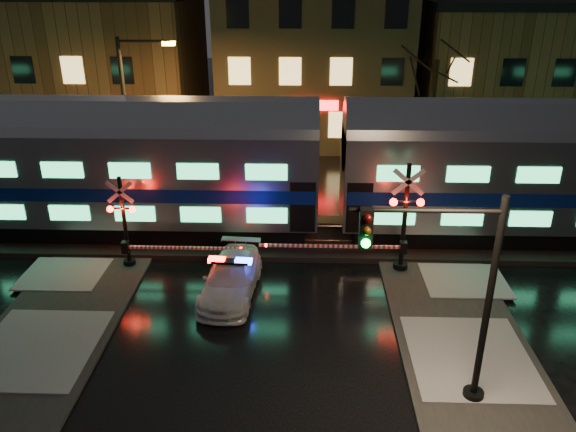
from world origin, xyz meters
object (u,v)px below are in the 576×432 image
object	(u,v)px
police_car	(231,278)
crossing_signal_right	(395,229)
crossing_signal_left	(134,232)
streetlight	(132,112)
traffic_light	(452,300)

from	to	relation	value
police_car	crossing_signal_right	bearing A→B (deg)	21.22
police_car	crossing_signal_left	xyz separation A→B (m)	(-3.86, 1.80, 0.89)
crossing_signal_left	streetlight	size ratio (longest dim) A/B	0.66
traffic_light	streetlight	xyz separation A→B (m)	(-11.82, 13.74, 1.44)
traffic_light	crossing_signal_right	bearing A→B (deg)	103.77
traffic_light	streetlight	world-z (taller)	streetlight
police_car	traffic_light	size ratio (longest dim) A/B	0.76
crossing_signal_right	streetlight	distance (m)	13.61
streetlight	police_car	bearing A→B (deg)	-56.72
police_car	streetlight	bearing A→B (deg)	127.54
crossing_signal_right	crossing_signal_left	xyz separation A→B (m)	(-9.80, -0.01, -0.27)
streetlight	traffic_light	bearing A→B (deg)	-49.29
police_car	crossing_signal_right	xyz separation A→B (m)	(5.94, 1.81, 1.16)
crossing_signal_right	crossing_signal_left	distance (m)	9.80
traffic_light	police_car	bearing A→B (deg)	151.31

